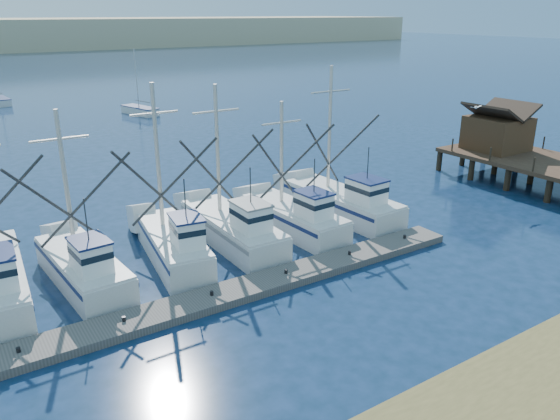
% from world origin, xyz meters
% --- Properties ---
extents(ground, '(500.00, 500.00, 0.00)m').
position_xyz_m(ground, '(0.00, 0.00, 0.00)').
color(ground, '#0C2035').
rests_on(ground, ground).
extents(floating_dock, '(28.22, 2.03, 0.38)m').
position_xyz_m(floating_dock, '(-6.91, 5.63, 0.19)').
color(floating_dock, '#595450').
rests_on(floating_dock, ground).
extents(timber_pier, '(7.00, 20.00, 8.00)m').
position_xyz_m(timber_pier, '(21.50, 8.46, 2.57)').
color(timber_pier, black).
rests_on(timber_pier, ground).
extents(trawler_fleet, '(27.96, 8.91, 9.27)m').
position_xyz_m(trawler_fleet, '(-6.51, 10.66, 0.95)').
color(trawler_fleet, silver).
rests_on(trawler_fleet, ground).
extents(sailboat_near, '(3.20, 6.13, 8.10)m').
position_xyz_m(sailboat_near, '(7.03, 53.82, 0.49)').
color(sailboat_near, silver).
rests_on(sailboat_near, ground).
extents(sailboat_far, '(2.27, 5.48, 8.10)m').
position_xyz_m(sailboat_far, '(-6.77, 72.08, 0.50)').
color(sailboat_far, silver).
rests_on(sailboat_far, ground).
extents(flying_gull, '(1.10, 0.20, 0.20)m').
position_xyz_m(flying_gull, '(16.30, 10.35, 6.04)').
color(flying_gull, white).
rests_on(flying_gull, ground).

